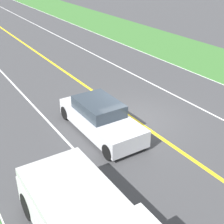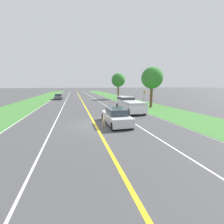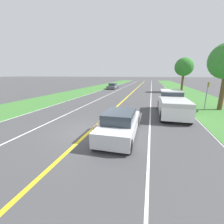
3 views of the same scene
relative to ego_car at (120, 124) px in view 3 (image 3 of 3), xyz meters
name	(u,v)px [view 3 (image 3 of 3)]	position (x,y,z in m)	size (l,w,h in m)	color
ground_plane	(89,132)	(-1.87, 0.02, -0.66)	(400.00, 400.00, 0.00)	#424244
centre_divider_line	(89,132)	(-1.87, 0.02, -0.66)	(0.18, 160.00, 0.01)	yellow
lane_edge_line_right	(223,145)	(5.13, 0.02, -0.66)	(0.14, 160.00, 0.01)	white
lane_dash_same_dir	(149,138)	(1.63, 0.02, -0.66)	(0.10, 160.00, 0.01)	white
lane_dash_oncoming	(40,127)	(-5.37, 0.02, -0.66)	(0.10, 160.00, 0.01)	white
ego_car	(120,124)	(0.00, 0.00, 0.00)	(1.81, 4.61, 1.42)	silver
dog	(97,127)	(-1.21, -0.42, -0.13)	(0.40, 1.10, 0.84)	#D1B784
pickup_truck	(172,103)	(3.38, 5.68, 0.32)	(2.12, 5.78, 1.92)	silver
oncoming_car	(113,86)	(-7.24, 26.77, -0.04)	(1.81, 4.53, 1.34)	#51565B
roadside_tree_right_far	(184,67)	(7.27, 23.71, 4.00)	(3.37, 3.37, 6.40)	brown
street_sign	(207,93)	(6.67, 8.11, 1.01)	(0.11, 0.64, 2.68)	gray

